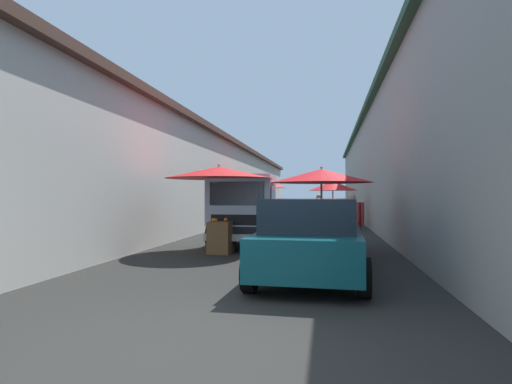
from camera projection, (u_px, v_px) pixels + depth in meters
ground at (290, 232)px, 17.12m from camera, size 90.00×90.00×0.00m
building_left_whitewash at (155, 181)px, 20.52m from camera, size 49.80×7.50×4.45m
building_right_concrete at (451, 165)px, 18.19m from camera, size 49.80×7.50×5.61m
fruit_stall_near_left at (320, 185)px, 11.18m from camera, size 2.74×2.74×2.29m
fruit_stall_far_left at (219, 182)px, 11.04m from camera, size 2.88×2.88×2.35m
fruit_stall_far_right at (333, 192)px, 19.56m from camera, size 2.30×2.30×2.25m
fruit_stall_near_right at (263, 189)px, 20.25m from camera, size 2.24×2.24×2.42m
hatchback_car at (312, 238)px, 7.53m from camera, size 3.97×2.05×1.45m
delivery_truck at (246, 211)px, 12.35m from camera, size 4.96×2.05×2.08m
vendor_by_crates at (351, 222)px, 9.45m from camera, size 0.39×0.56×1.56m
vendor_in_shade at (319, 213)px, 14.90m from camera, size 0.50×0.44×1.55m
plastic_stool at (249, 223)px, 17.99m from camera, size 0.30×0.30×0.43m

